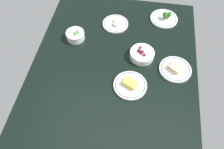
# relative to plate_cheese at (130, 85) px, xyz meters

# --- Properties ---
(dining_table) EXTENTS (1.60, 1.12, 0.04)m
(dining_table) POSITION_rel_plate_cheese_xyz_m (0.06, 0.13, -0.03)
(dining_table) COLOR black
(dining_table) RESTS_ON ground
(plate_cheese) EXTENTS (0.21, 0.21, 0.05)m
(plate_cheese) POSITION_rel_plate_cheese_xyz_m (0.00, 0.00, 0.00)
(plate_cheese) COLOR white
(plate_cheese) RESTS_ON dining_table
(plate_eggs) EXTENTS (0.20, 0.20, 0.05)m
(plate_eggs) POSITION_rel_plate_cheese_xyz_m (0.54, 0.17, -0.00)
(plate_eggs) COLOR white
(plate_eggs) RESTS_ON dining_table
(plate_broccoli) EXTENTS (0.21, 0.21, 0.07)m
(plate_broccoli) POSITION_rel_plate_cheese_xyz_m (0.65, -0.20, 0.00)
(plate_broccoli) COLOR white
(plate_broccoli) RESTS_ON dining_table
(bowl_peas) EXTENTS (0.14, 0.14, 0.07)m
(bowl_peas) POSITION_rel_plate_cheese_xyz_m (0.35, 0.45, 0.02)
(bowl_peas) COLOR white
(bowl_peas) RESTS_ON dining_table
(plate_sandwich) EXTENTS (0.21, 0.21, 0.05)m
(plate_sandwich) POSITION_rel_plate_cheese_xyz_m (0.17, -0.28, 0.00)
(plate_sandwich) COLOR white
(plate_sandwich) RESTS_ON dining_table
(bowl_berries) EXTENTS (0.17, 0.17, 0.07)m
(bowl_berries) POSITION_rel_plate_cheese_xyz_m (0.25, -0.05, 0.02)
(bowl_berries) COLOR white
(bowl_berries) RESTS_ON dining_table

